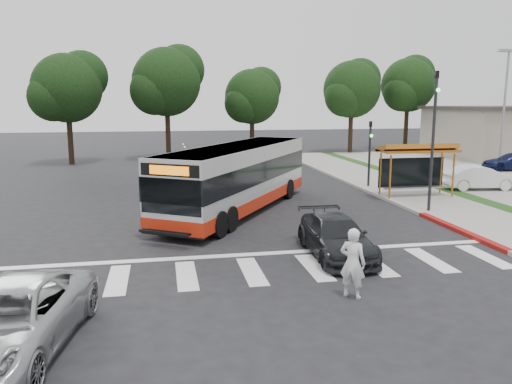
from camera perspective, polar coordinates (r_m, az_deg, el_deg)
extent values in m
plane|color=black|center=(20.26, -3.00, -4.43)|extent=(140.00, 140.00, 0.00)
cube|color=gray|center=(31.03, 15.43, 0.51)|extent=(4.00, 40.00, 0.12)
cube|color=#9E9991|center=(30.21, 12.03, 0.42)|extent=(0.30, 40.00, 0.15)
cube|color=maroon|center=(21.54, 22.31, -4.10)|extent=(0.32, 6.00, 0.15)
cube|color=silver|center=(15.54, -0.47, -9.04)|extent=(18.00, 2.60, 0.01)
cylinder|color=#A55C1B|center=(26.78, 15.08, 1.63)|extent=(0.10, 0.10, 2.30)
cylinder|color=#A55C1B|center=(28.53, 21.61, 1.77)|extent=(0.10, 0.10, 2.30)
cylinder|color=#A55C1B|center=(27.86, 14.01, 2.00)|extent=(0.10, 0.10, 2.30)
cylinder|color=#A55C1B|center=(29.54, 20.38, 2.12)|extent=(0.10, 0.10, 2.30)
cube|color=#A55C1B|center=(27.98, 18.00, 4.52)|extent=(4.20, 1.60, 0.12)
cube|color=#A55C1B|center=(28.01, 17.97, 4.84)|extent=(4.20, 1.32, 0.51)
cube|color=black|center=(28.65, 17.29, 2.17)|extent=(3.80, 0.06, 1.60)
cube|color=gray|center=(28.24, 17.78, 0.49)|extent=(3.60, 0.40, 0.08)
cylinder|color=black|center=(24.30, 19.54, 5.24)|extent=(0.14, 0.14, 6.50)
imported|color=black|center=(24.24, 19.94, 11.72)|extent=(0.16, 0.20, 1.00)
sphere|color=#19E533|center=(24.07, 20.11, 10.89)|extent=(0.18, 0.18, 0.18)
cylinder|color=black|center=(30.64, 12.84, 4.16)|extent=(0.14, 0.14, 4.00)
imported|color=black|center=(30.52, 12.95, 6.96)|extent=(0.16, 0.20, 1.00)
sphere|color=#19E533|center=(30.37, 13.06, 6.28)|extent=(0.18, 0.18, 0.18)
cylinder|color=gray|center=(44.30, 26.49, 8.55)|extent=(0.18, 0.18, 9.00)
cube|color=gray|center=(44.14, 26.37, 14.29)|extent=(0.80, 0.35, 0.22)
cylinder|color=black|center=(51.02, 10.75, 6.95)|extent=(0.44, 0.44, 4.40)
sphere|color=black|center=(50.95, 10.90, 11.44)|extent=(5.60, 5.60, 5.60)
sphere|color=black|center=(52.18, 11.77, 12.48)|extent=(4.20, 4.20, 4.20)
sphere|color=black|center=(49.94, 10.11, 10.69)|extent=(3.92, 3.92, 3.92)
cylinder|color=black|center=(55.73, 16.76, 7.09)|extent=(0.44, 0.44, 4.84)
sphere|color=black|center=(55.69, 17.00, 11.61)|extent=(5.60, 5.60, 5.60)
sphere|color=black|center=(56.99, 17.68, 12.64)|extent=(4.20, 4.20, 4.20)
sphere|color=black|center=(54.60, 16.38, 10.87)|extent=(3.92, 3.92, 3.92)
cylinder|color=black|center=(45.51, -10.03, 6.73)|extent=(0.44, 0.44, 4.84)
sphere|color=black|center=(45.46, -10.20, 12.28)|extent=(6.00, 6.00, 6.00)
sphere|color=black|center=(46.44, -8.74, 13.63)|extent=(4.50, 4.50, 4.50)
sphere|color=black|center=(44.68, -11.53, 11.28)|extent=(4.20, 4.20, 4.20)
cylinder|color=black|center=(48.30, -0.45, 6.57)|extent=(0.44, 0.44, 3.96)
sphere|color=black|center=(48.20, -0.46, 10.84)|extent=(5.20, 5.20, 5.20)
sphere|color=black|center=(49.17, 0.59, 11.88)|extent=(3.90, 3.90, 3.90)
sphere|color=black|center=(47.40, -1.42, 10.09)|extent=(3.64, 3.64, 3.64)
cylinder|color=black|center=(44.15, -20.47, 5.85)|extent=(0.44, 0.44, 4.40)
sphere|color=black|center=(44.06, -20.80, 11.04)|extent=(5.60, 5.60, 5.60)
sphere|color=black|center=(44.75, -19.25, 12.39)|extent=(4.20, 4.20, 4.20)
sphere|color=black|center=(43.54, -22.19, 10.04)|extent=(3.92, 3.92, 3.92)
imported|color=white|center=(13.55, 10.99, -7.96)|extent=(0.82, 0.80, 1.90)
imported|color=black|center=(17.09, 9.12, -5.06)|extent=(2.00, 4.61, 1.32)
imported|color=#A9ACAE|center=(11.78, -26.36, -12.97)|extent=(3.21, 5.47, 1.43)
imported|color=silver|center=(31.75, 24.17, 1.53)|extent=(4.37, 1.97, 1.39)
imported|color=#121A42|center=(41.66, 27.26, 3.10)|extent=(4.62, 2.38, 1.28)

